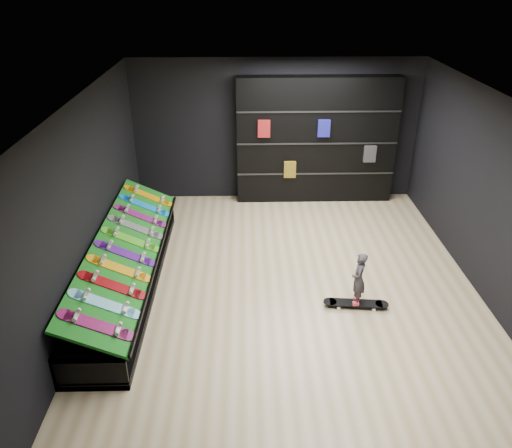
{
  "coord_description": "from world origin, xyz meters",
  "views": [
    {
      "loc": [
        -0.67,
        -6.74,
        4.62
      ],
      "look_at": [
        -0.5,
        0.2,
        1.0
      ],
      "focal_mm": 35.0,
      "sensor_mm": 36.0,
      "label": 1
    }
  ],
  "objects_px": {
    "display_rack": "(128,273)",
    "back_shelving": "(316,141)",
    "floor_skateboard": "(356,305)",
    "child": "(358,288)"
  },
  "relations": [
    {
      "from": "display_rack",
      "to": "back_shelving",
      "type": "distance_m",
      "value": 4.87
    },
    {
      "from": "display_rack",
      "to": "back_shelving",
      "type": "bearing_deg",
      "value": 44.39
    },
    {
      "from": "floor_skateboard",
      "to": "child",
      "type": "bearing_deg",
      "value": 0.0
    },
    {
      "from": "back_shelving",
      "to": "child",
      "type": "height_order",
      "value": "back_shelving"
    },
    {
      "from": "back_shelving",
      "to": "floor_skateboard",
      "type": "relative_size",
      "value": 3.39
    },
    {
      "from": "display_rack",
      "to": "child",
      "type": "relative_size",
      "value": 8.84
    },
    {
      "from": "display_rack",
      "to": "floor_skateboard",
      "type": "xyz_separation_m",
      "value": [
        3.54,
        -0.65,
        -0.21
      ]
    },
    {
      "from": "back_shelving",
      "to": "child",
      "type": "distance_m",
      "value": 4.1
    },
    {
      "from": "back_shelving",
      "to": "child",
      "type": "relative_size",
      "value": 6.53
    },
    {
      "from": "back_shelving",
      "to": "display_rack",
      "type": "bearing_deg",
      "value": -135.61
    }
  ]
}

